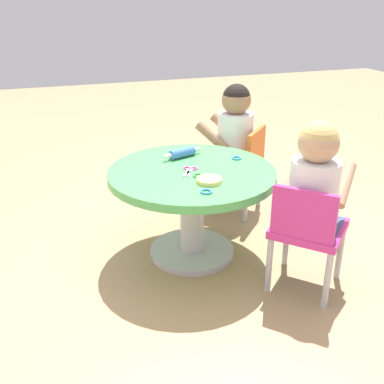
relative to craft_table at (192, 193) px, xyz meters
The scene contains 12 objects.
ground_plane 0.35m from the craft_table, ahead, with size 10.00×10.00×0.00m, color tan.
craft_table is the anchor object (origin of this frame).
child_chair_left 0.60m from the craft_table, 139.97° to the right, with size 0.42×0.42×0.54m.
seated_child_left 0.62m from the craft_table, 136.12° to the right, with size 0.43×0.44×0.51m.
child_chair_right 0.60m from the craft_table, 47.54° to the right, with size 0.42×0.42×0.54m.
seated_child_right 0.62m from the craft_table, 43.69° to the right, with size 0.43×0.44×0.51m.
rolling_pin 0.24m from the craft_table, ahead, with size 0.09×0.23×0.05m.
craft_scissors 0.13m from the craft_table, 117.72° to the left, with size 0.14×0.11×0.01m.
playdough_blob_0 0.22m from the craft_table, behind, with size 0.12×0.12×0.02m, color #F2CC72.
cookie_cutter_0 0.31m from the craft_table, behind, with size 0.05×0.05×0.01m, color #3F99D8.
cookie_cutter_1 0.16m from the craft_table, behind, with size 0.05×0.05×0.01m, color #4CB259.
cookie_cutter_2 0.31m from the craft_table, 73.86° to the right, with size 0.05×0.05×0.01m, color #3F99D8.
Camera 1 is at (-1.98, 0.67, 1.27)m, focal length 42.89 mm.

